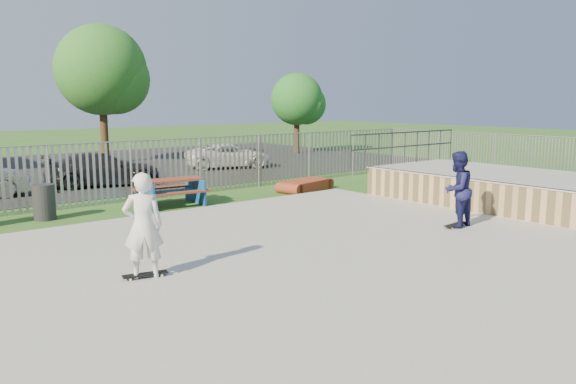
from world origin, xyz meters
TOP-DOWN VIEW (x-y plane):
  - ground at (0.00, 0.00)m, footprint 120.00×120.00m
  - concrete_slab at (0.00, 0.00)m, footprint 15.00×12.00m
  - quarter_pipe at (9.50, 1.04)m, footprint 5.50×7.05m
  - fence at (1.00, 4.59)m, footprint 26.04×16.02m
  - picnic_table at (1.66, 7.54)m, footprint 2.17×1.86m
  - funbox at (6.92, 7.07)m, footprint 2.14×1.39m
  - trash_bin_grey at (-2.12, 7.80)m, footprint 0.60×0.60m
  - parking_lot at (0.00, 19.00)m, footprint 40.00×18.00m
  - car_dark at (1.57, 12.95)m, footprint 4.66×2.70m
  - car_white at (8.67, 14.87)m, footprint 4.70×3.25m
  - tree_mid at (4.67, 20.70)m, footprint 4.68×4.68m
  - tree_right at (16.42, 18.87)m, footprint 3.27×3.27m
  - skateboard_a at (5.46, -0.40)m, footprint 0.81×0.27m
  - skateboard_b at (-2.42, 0.69)m, footprint 0.82×0.37m
  - skater_navy at (5.46, -0.40)m, footprint 0.99×0.80m
  - skater_white at (-2.42, 0.69)m, footprint 0.82×0.69m

SIDE VIEW (x-z plane):
  - ground at x=0.00m, z-range 0.00..0.00m
  - parking_lot at x=0.00m, z-range 0.00..0.02m
  - concrete_slab at x=0.00m, z-range 0.00..0.15m
  - skateboard_a at x=5.46m, z-range 0.15..0.23m
  - skateboard_b at x=-2.42m, z-range 0.15..0.23m
  - funbox at x=6.92m, z-range 0.00..0.39m
  - picnic_table at x=1.66m, z-range 0.01..0.86m
  - trash_bin_grey at x=-2.12m, z-range 0.00..1.00m
  - quarter_pipe at x=9.50m, z-range -0.54..1.65m
  - car_white at x=8.67m, z-range 0.02..1.21m
  - car_dark at x=1.57m, z-range 0.02..1.29m
  - fence at x=1.00m, z-range 0.00..2.00m
  - skater_navy at x=5.46m, z-range 0.15..2.07m
  - skater_white at x=-2.42m, z-range 0.15..2.07m
  - tree_right at x=16.42m, z-range 0.87..5.91m
  - tree_mid at x=4.67m, z-range 1.25..8.47m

